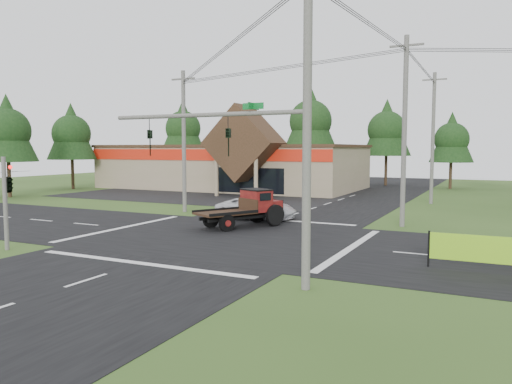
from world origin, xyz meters
The scene contains 21 objects.
ground centered at (0.00, 0.00, 0.00)m, with size 120.00×120.00×0.00m, color #2F4A1A.
road_ns centered at (0.00, 0.00, 0.01)m, with size 12.00×120.00×0.02m, color black.
road_ew centered at (0.00, 0.00, 0.01)m, with size 120.00×12.00×0.02m, color black.
parking_apron centered at (-14.00, 19.00, 0.01)m, with size 28.00×14.00×0.02m, color black.
cvs_building centered at (-15.70, 29.57, 2.78)m, with size 30.40×18.20×9.19m.
traffic_signal_mast centered at (5.82, -7.50, 4.43)m, with size 8.12×0.24×7.00m.
traffic_signal_corner centered at (-7.50, -7.32, 3.52)m, with size 0.53×2.48×4.40m.
utility_pole_nr centered at (7.50, -7.50, 5.64)m, with size 2.00×0.30×11.00m.
utility_pole_nw centered at (-8.00, 8.00, 5.39)m, with size 2.00×0.30×10.50m.
utility_pole_ne centered at (8.00, 8.00, 5.89)m, with size 2.00×0.30×11.50m.
utility_pole_n centered at (8.00, 22.00, 5.74)m, with size 2.00×0.30×11.20m.
tree_row_a centered at (-30.00, 40.00, 8.05)m, with size 6.72×6.72×12.12m.
tree_row_b centered at (-20.00, 42.00, 6.70)m, with size 5.60×5.60×10.10m.
tree_row_c centered at (-10.00, 41.00, 8.72)m, with size 7.28×7.28×13.13m.
tree_row_d centered at (0.00, 42.00, 7.38)m, with size 6.16×6.16×11.11m.
tree_row_e centered at (8.00, 40.00, 6.03)m, with size 5.04×5.04×9.09m.
tree_side_w centered at (-32.00, 20.00, 6.70)m, with size 5.60×5.60×10.10m.
tree_side_w_near centered at (-30.00, 10.00, 6.70)m, with size 5.60×5.60×10.10m.
antique_flatbed_truck centered at (-0.71, 3.39, 1.16)m, with size 2.13×5.57×2.33m, color #4E0B0E, non-canonical shape.
roadside_banner centered at (12.96, -2.26, 0.74)m, with size 4.36×0.13×1.49m, color #81C91A, non-canonical shape.
white_pickup centered at (-1.45, 6.95, 0.75)m, with size 2.50×5.42×1.51m, color silver.
Camera 1 is at (13.31, -23.16, 4.78)m, focal length 35.00 mm.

